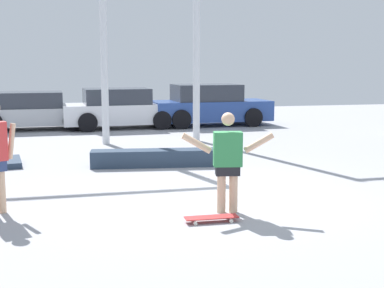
# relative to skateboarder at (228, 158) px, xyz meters

# --- Properties ---
(ground_plane) EXTENTS (36.00, 36.00, 0.00)m
(ground_plane) POSITION_rel_skateboarder_xyz_m (0.09, 0.94, -0.82)
(ground_plane) COLOR #9E9EA3
(skateboarder) EXTENTS (1.38, 0.35, 1.51)m
(skateboarder) POSITION_rel_skateboarder_xyz_m (0.00, 0.00, 0.00)
(skateboarder) COLOR #DBAD89
(skateboarder) RESTS_ON ground_plane
(skateboard) EXTENTS (0.77, 0.26, 0.08)m
(skateboard) POSITION_rel_skateboarder_xyz_m (-0.36, -0.42, -0.76)
(skateboard) COLOR red
(skateboard) RESTS_ON ground_plane
(grind_box) EXTENTS (2.90, 0.86, 0.36)m
(grind_box) POSITION_rel_skateboarder_xyz_m (-0.39, 3.88, -0.64)
(grind_box) COLOR #28384C
(grind_box) RESTS_ON ground_plane
(canopy_support_right) EXTENTS (6.54, 0.20, 6.51)m
(canopy_support_right) POSITION_rel_skateboarder_xyz_m (4.56, 7.47, 3.19)
(canopy_support_right) COLOR silver
(canopy_support_right) RESTS_ON ground_plane
(parked_car_silver) EXTENTS (4.11, 1.94, 1.28)m
(parked_car_silver) POSITION_rel_skateboarder_xyz_m (-3.38, 11.46, -0.20)
(parked_car_silver) COLOR #B7BABF
(parked_car_silver) RESTS_ON ground_plane
(parked_car_white) EXTENTS (4.10, 2.08, 1.38)m
(parked_car_white) POSITION_rel_skateboarder_xyz_m (-0.41, 11.20, -0.16)
(parked_car_white) COLOR white
(parked_car_white) RESTS_ON ground_plane
(parked_car_blue) EXTENTS (4.31, 2.01, 1.49)m
(parked_car_blue) POSITION_rel_skateboarder_xyz_m (2.83, 11.24, -0.11)
(parked_car_blue) COLOR #284793
(parked_car_blue) RESTS_ON ground_plane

